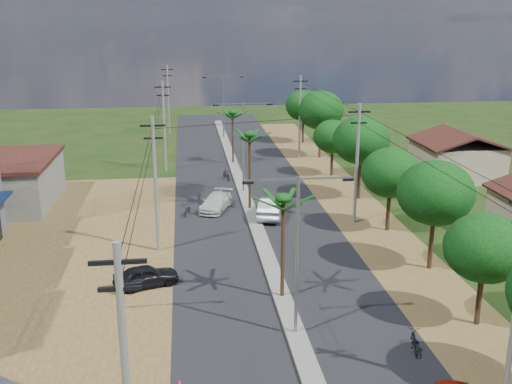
% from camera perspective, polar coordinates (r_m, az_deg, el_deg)
% --- Properties ---
extents(ground, '(160.00, 160.00, 0.00)m').
position_cam_1_polar(ground, '(30.06, 3.77, -13.46)').
color(ground, black).
rests_on(ground, ground).
extents(road, '(12.00, 110.00, 0.04)m').
position_cam_1_polar(road, '(43.55, 0.14, -3.71)').
color(road, black).
rests_on(road, ground).
extents(median, '(1.00, 90.00, 0.18)m').
position_cam_1_polar(median, '(46.34, -0.32, -2.37)').
color(median, '#605E56').
rests_on(median, ground).
extents(dirt_lot_west, '(18.00, 46.00, 0.04)m').
position_cam_1_polar(dirt_lot_west, '(38.08, -21.69, -7.95)').
color(dirt_lot_west, '#513D1C').
rests_on(dirt_lot_west, ground).
extents(dirt_shoulder_east, '(5.00, 90.00, 0.03)m').
position_cam_1_polar(dirt_shoulder_east, '(45.33, 10.88, -3.21)').
color(dirt_shoulder_east, '#513D1C').
rests_on(dirt_shoulder_east, ground).
extents(house_east_far, '(7.60, 7.50, 4.60)m').
position_cam_1_polar(house_east_far, '(60.92, 18.58, 3.55)').
color(house_east_far, tan).
rests_on(house_east_far, ground).
extents(tree_east_b, '(4.00, 4.00, 5.83)m').
position_cam_1_polar(tree_east_b, '(31.28, 20.97, -5.01)').
color(tree_east_b, black).
rests_on(tree_east_b, ground).
extents(tree_east_c, '(4.60, 4.60, 6.83)m').
position_cam_1_polar(tree_east_c, '(37.18, 16.73, -0.09)').
color(tree_east_c, black).
rests_on(tree_east_c, ground).
extents(tree_east_d, '(4.20, 4.20, 6.13)m').
position_cam_1_polar(tree_east_d, '(43.48, 12.71, 1.80)').
color(tree_east_d, black).
rests_on(tree_east_d, ground).
extents(tree_east_e, '(4.80, 4.80, 7.14)m').
position_cam_1_polar(tree_east_e, '(50.78, 10.00, 4.87)').
color(tree_east_e, black).
rests_on(tree_east_e, ground).
extents(tree_east_f, '(3.80, 3.80, 5.52)m').
position_cam_1_polar(tree_east_f, '(58.47, 7.32, 5.26)').
color(tree_east_f, black).
rests_on(tree_east_f, ground).
extents(tree_east_g, '(5.00, 5.00, 7.38)m').
position_cam_1_polar(tree_east_g, '(66.05, 6.18, 7.74)').
color(tree_east_g, black).
rests_on(tree_east_g, ground).
extents(tree_east_h, '(4.40, 4.40, 6.52)m').
position_cam_1_polar(tree_east_h, '(73.81, 4.54, 8.20)').
color(tree_east_h, black).
rests_on(tree_east_h, ground).
extents(palm_median_near, '(2.00, 2.00, 6.15)m').
position_cam_1_polar(palm_median_near, '(31.47, 2.62, -1.04)').
color(palm_median_near, black).
rests_on(palm_median_near, ground).
extents(palm_median_mid, '(2.00, 2.00, 6.55)m').
position_cam_1_polar(palm_median_mid, '(46.78, -0.61, 5.17)').
color(palm_median_mid, black).
rests_on(palm_median_mid, ground).
extents(palm_median_far, '(2.00, 2.00, 5.85)m').
position_cam_1_polar(palm_median_far, '(62.58, -2.25, 7.38)').
color(palm_median_far, black).
rests_on(palm_median_far, ground).
extents(streetlight_near, '(5.10, 0.18, 8.00)m').
position_cam_1_polar(streetlight_near, '(28.00, 3.95, -4.92)').
color(streetlight_near, gray).
rests_on(streetlight_near, ground).
extents(streetlight_mid, '(5.10, 0.18, 8.00)m').
position_cam_1_polar(streetlight_mid, '(51.87, -1.23, 5.01)').
color(streetlight_mid, gray).
rests_on(streetlight_mid, ground).
extents(streetlight_far, '(5.10, 0.18, 8.00)m').
position_cam_1_polar(streetlight_far, '(76.47, -3.13, 8.62)').
color(streetlight_far, gray).
rests_on(streetlight_far, ground).
extents(utility_pole_w_a, '(1.60, 0.24, 9.00)m').
position_cam_1_polar(utility_pole_w_a, '(18.71, -12.30, -16.89)').
color(utility_pole_w_a, '#605E56').
rests_on(utility_pole_w_a, ground).
extents(utility_pole_w_b, '(1.60, 0.24, 9.00)m').
position_cam_1_polar(utility_pole_w_b, '(39.01, -9.56, 0.97)').
color(utility_pole_w_b, '#605E56').
rests_on(utility_pole_w_b, ground).
extents(utility_pole_w_c, '(1.60, 0.24, 9.00)m').
position_cam_1_polar(utility_pole_w_c, '(60.51, -8.75, 6.41)').
color(utility_pole_w_c, '#605E56').
rests_on(utility_pole_w_c, ground).
extents(utility_pole_w_d, '(1.60, 0.24, 9.00)m').
position_cam_1_polar(utility_pole_w_d, '(81.28, -8.37, 8.90)').
color(utility_pole_w_d, '#605E56').
rests_on(utility_pole_w_d, ground).
extents(utility_pole_e_b, '(1.60, 0.24, 9.00)m').
position_cam_1_polar(utility_pole_e_b, '(44.64, 9.59, 2.90)').
color(utility_pole_e_b, '#605E56').
rests_on(utility_pole_e_b, ground).
extents(utility_pole_e_c, '(1.60, 0.24, 9.00)m').
position_cam_1_polar(utility_pole_e_c, '(65.64, 4.20, 7.31)').
color(utility_pole_e_c, '#605E56').
rests_on(utility_pole_e_c, ground).
extents(car_silver_mid, '(2.98, 5.16, 1.61)m').
position_cam_1_polar(car_silver_mid, '(46.37, 1.51, -1.44)').
color(car_silver_mid, gray).
rests_on(car_silver_mid, ground).
extents(car_white_far, '(3.26, 4.75, 1.28)m').
position_cam_1_polar(car_white_far, '(48.13, -3.84, -1.01)').
color(car_white_far, beige).
rests_on(car_white_far, ground).
extents(car_parked_dark, '(3.99, 2.59, 1.26)m').
position_cam_1_polar(car_parked_dark, '(35.19, -10.42, -7.92)').
color(car_parked_dark, black).
rests_on(car_parked_dark, ground).
extents(moto_rider_east, '(0.98, 1.82, 0.91)m').
position_cam_1_polar(moto_rider_east, '(29.45, 14.86, -13.67)').
color(moto_rider_east, black).
rests_on(moto_rider_east, ground).
extents(moto_rider_west_a, '(0.95, 1.61, 0.80)m').
position_cam_1_polar(moto_rider_west_a, '(47.08, -6.54, -1.78)').
color(moto_rider_west_a, black).
rests_on(moto_rider_west_a, ground).
extents(moto_rider_west_b, '(0.99, 1.79, 1.04)m').
position_cam_1_polar(moto_rider_west_b, '(57.08, -2.85, 1.64)').
color(moto_rider_west_b, black).
rests_on(moto_rider_west_b, ground).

